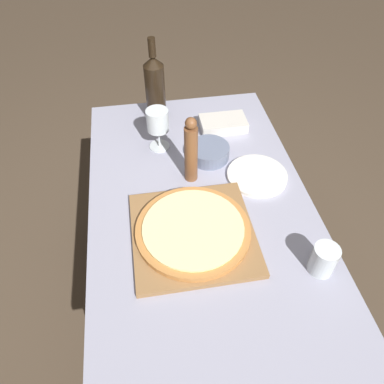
{
  "coord_description": "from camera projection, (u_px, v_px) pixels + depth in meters",
  "views": [
    {
      "loc": [
        -0.17,
        -0.81,
        1.66
      ],
      "look_at": [
        -0.03,
        0.01,
        0.79
      ],
      "focal_mm": 35.0,
      "sensor_mm": 36.0,
      "label": 1
    }
  ],
  "objects": [
    {
      "name": "pizza",
      "position": [
        193.0,
        229.0,
        1.14
      ],
      "size": [
        0.35,
        0.35,
        0.02
      ],
      "color": "#BC7A3D",
      "rests_on": "cutting_board"
    },
    {
      "name": "food_container",
      "position": [
        223.0,
        124.0,
        1.53
      ],
      "size": [
        0.19,
        0.11,
        0.04
      ],
      "color": "beige",
      "rests_on": "dining_table"
    },
    {
      "name": "wine_bottle",
      "position": [
        155.0,
        89.0,
        1.48
      ],
      "size": [
        0.08,
        0.08,
        0.35
      ],
      "color": "black",
      "rests_on": "dining_table"
    },
    {
      "name": "drinking_tumbler",
      "position": [
        324.0,
        259.0,
        1.04
      ],
      "size": [
        0.07,
        0.07,
        0.1
      ],
      "color": "silver",
      "rests_on": "dining_table"
    },
    {
      "name": "dinner_plate",
      "position": [
        257.0,
        176.0,
        1.33
      ],
      "size": [
        0.21,
        0.21,
        0.01
      ],
      "color": "silver",
      "rests_on": "dining_table"
    },
    {
      "name": "dining_table",
      "position": [
        201.0,
        226.0,
        1.33
      ],
      "size": [
        0.74,
        1.28,
        0.73
      ],
      "color": "#9393A8",
      "rests_on": "ground_plane"
    },
    {
      "name": "wine_glass",
      "position": [
        158.0,
        122.0,
        1.37
      ],
      "size": [
        0.08,
        0.08,
        0.17
      ],
      "color": "silver",
      "rests_on": "dining_table"
    },
    {
      "name": "small_bowl",
      "position": [
        209.0,
        152.0,
        1.4
      ],
      "size": [
        0.15,
        0.15,
        0.05
      ],
      "color": "slate",
      "rests_on": "dining_table"
    },
    {
      "name": "ground_plane",
      "position": [
        199.0,
        307.0,
        1.78
      ],
      "size": [
        12.0,
        12.0,
        0.0
      ],
      "primitive_type": "plane",
      "color": "#4C3D2D"
    },
    {
      "name": "pepper_mill",
      "position": [
        191.0,
        151.0,
        1.25
      ],
      "size": [
        0.05,
        0.05,
        0.26
      ],
      "color": "brown",
      "rests_on": "dining_table"
    },
    {
      "name": "cutting_board",
      "position": [
        193.0,
        233.0,
        1.15
      ],
      "size": [
        0.37,
        0.37,
        0.02
      ],
      "color": "olive",
      "rests_on": "dining_table"
    }
  ]
}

